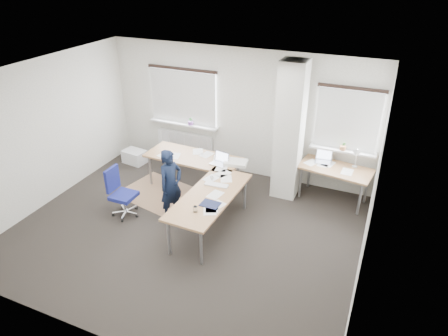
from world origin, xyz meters
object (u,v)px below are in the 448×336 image
at_px(desk_side, 336,170).
at_px(task_chair, 123,202).
at_px(desk_main, 203,176).
at_px(person, 171,185).

relative_size(desk_side, task_chair, 1.52).
height_order(desk_main, desk_side, desk_side).
relative_size(desk_main, task_chair, 2.75).
xyz_separation_m(task_chair, person, (0.89, 0.31, 0.42)).
bearing_deg(task_chair, desk_main, 33.16).
bearing_deg(person, desk_main, -18.34).
distance_m(desk_side, task_chair, 4.18).
distance_m(desk_main, person, 0.67).
height_order(desk_main, person, person).
xyz_separation_m(desk_main, desk_side, (2.28, 1.27, -0.01)).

